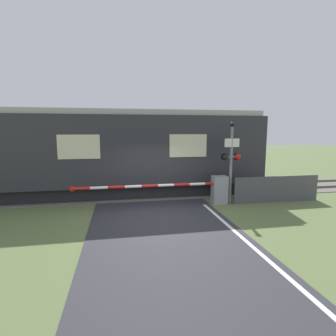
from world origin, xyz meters
The scene contains 6 objects.
ground_plane centered at (0.00, 0.00, 0.00)m, with size 80.00×80.00×0.00m, color #5B6B3D.
track_bed centered at (0.00, 3.57, 0.02)m, with size 36.00×3.20×0.13m.
train centered at (-2.88, 3.57, 1.99)m, with size 16.42×2.93×3.89m.
crossing_barrier centered at (2.19, 1.16, 0.63)m, with size 6.18×0.44×1.15m.
signal_post centered at (3.18, 1.09, 1.90)m, with size 0.82×0.26×3.33m.
roadside_fence centered at (5.21, 0.93, 0.55)m, with size 3.81×0.06×1.10m.
Camera 1 is at (-1.29, -8.84, 3.00)m, focal length 28.00 mm.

